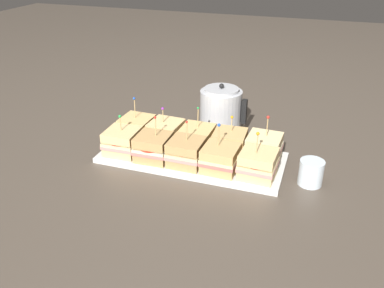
{
  "coord_description": "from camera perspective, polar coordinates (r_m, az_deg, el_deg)",
  "views": [
    {
      "loc": [
        0.42,
        -1.22,
        0.73
      ],
      "look_at": [
        0.0,
        0.0,
        0.07
      ],
      "focal_mm": 38.0,
      "sensor_mm": 36.0,
      "label": 1
    }
  ],
  "objects": [
    {
      "name": "sandwich_back_far_right",
      "position": [
        1.46,
        10.06,
        -0.51
      ],
      "size": [
        0.13,
        0.13,
        0.17
      ],
      "color": "beige",
      "rests_on": "serving_platter"
    },
    {
      "name": "sandwich_front_center",
      "position": [
        1.4,
        -0.72,
        -1.18
      ],
      "size": [
        0.12,
        0.12,
        0.16
      ],
      "color": "tan",
      "rests_on": "serving_platter"
    },
    {
      "name": "sandwich_back_right",
      "position": [
        1.48,
        5.3,
        0.18
      ],
      "size": [
        0.13,
        0.13,
        0.15
      ],
      "color": "tan",
      "rests_on": "serving_platter"
    },
    {
      "name": "sandwich_back_left",
      "position": [
        1.55,
        -3.66,
        1.56
      ],
      "size": [
        0.13,
        0.13,
        0.15
      ],
      "color": "#DBB77A",
      "rests_on": "serving_platter"
    },
    {
      "name": "drinking_glass",
      "position": [
        1.38,
        16.36,
        -3.86
      ],
      "size": [
        0.08,
        0.08,
        0.09
      ],
      "color": "silver",
      "rests_on": "ground_plane"
    },
    {
      "name": "sandwich_front_far_left",
      "position": [
        1.5,
        -9.71,
        0.32
      ],
      "size": [
        0.12,
        0.12,
        0.15
      ],
      "color": "#DBB77A",
      "rests_on": "serving_platter"
    },
    {
      "name": "serving_platter",
      "position": [
        1.48,
        0.0,
        -1.94
      ],
      "size": [
        0.66,
        0.27,
        0.02
      ],
      "color": "silver",
      "rests_on": "ground_plane"
    },
    {
      "name": "sandwich_back_far_left",
      "position": [
        1.59,
        -7.71,
        2.18
      ],
      "size": [
        0.13,
        0.13,
        0.17
      ],
      "color": "tan",
      "rests_on": "serving_platter"
    },
    {
      "name": "kettle_steel",
      "position": [
        1.69,
        4.09,
        4.86
      ],
      "size": [
        0.19,
        0.17,
        0.2
      ],
      "color": "#B7BABF",
      "rests_on": "ground_plane"
    },
    {
      "name": "sandwich_front_left",
      "position": [
        1.44,
        -5.43,
        -0.45
      ],
      "size": [
        0.12,
        0.12,
        0.16
      ],
      "color": "tan",
      "rests_on": "serving_platter"
    },
    {
      "name": "sandwich_back_center",
      "position": [
        1.51,
        0.79,
        0.86
      ],
      "size": [
        0.12,
        0.12,
        0.16
      ],
      "color": "tan",
      "rests_on": "serving_platter"
    },
    {
      "name": "ground_plane",
      "position": [
        1.49,
        0.0,
        -2.24
      ],
      "size": [
        6.0,
        6.0,
        0.0
      ],
      "primitive_type": "plane",
      "color": "#4C4238"
    },
    {
      "name": "sandwich_front_far_right",
      "position": [
        1.35,
        9.26,
        -2.79
      ],
      "size": [
        0.13,
        0.13,
        0.16
      ],
      "color": "#DBB77A",
      "rests_on": "serving_platter"
    },
    {
      "name": "sandwich_front_right",
      "position": [
        1.37,
        4.01,
        -2.03
      ],
      "size": [
        0.12,
        0.12,
        0.17
      ],
      "color": "tan",
      "rests_on": "serving_platter"
    }
  ]
}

